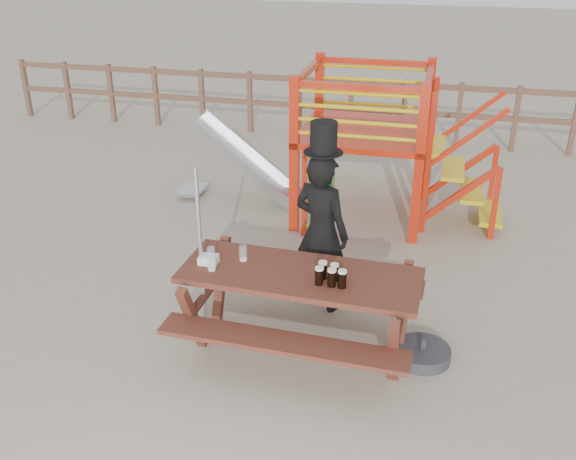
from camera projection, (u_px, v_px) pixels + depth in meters
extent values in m
plane|color=tan|center=(287.00, 357.00, 6.21)|extent=(60.00, 60.00, 0.00)
cube|color=brown|center=(378.00, 84.00, 11.86)|extent=(15.00, 0.06, 0.10)
cube|color=brown|center=(377.00, 110.00, 12.07)|extent=(15.00, 0.06, 0.10)
cube|color=brown|center=(26.00, 88.00, 13.70)|extent=(0.09, 0.09, 1.20)
cube|color=brown|center=(68.00, 91.00, 13.48)|extent=(0.09, 0.09, 1.20)
cube|color=brown|center=(111.00, 93.00, 13.26)|extent=(0.09, 0.09, 1.20)
cube|color=brown|center=(156.00, 96.00, 13.05)|extent=(0.09, 0.09, 1.20)
cube|color=brown|center=(202.00, 99.00, 12.83)|extent=(0.09, 0.09, 1.20)
cube|color=brown|center=(250.00, 102.00, 12.62)|extent=(0.09, 0.09, 1.20)
cube|color=brown|center=(299.00, 105.00, 12.40)|extent=(0.09, 0.09, 1.20)
cube|color=brown|center=(350.00, 109.00, 12.18)|extent=(0.09, 0.09, 1.20)
cube|color=brown|center=(404.00, 112.00, 11.97)|extent=(0.09, 0.09, 1.20)
cube|color=brown|center=(459.00, 116.00, 11.75)|extent=(0.09, 0.09, 1.20)
cube|color=brown|center=(516.00, 119.00, 11.53)|extent=(0.09, 0.09, 1.20)
cube|color=brown|center=(575.00, 123.00, 11.32)|extent=(0.09, 0.09, 1.20)
cube|color=red|center=(294.00, 156.00, 8.34)|extent=(0.12, 0.12, 2.10)
cube|color=red|center=(419.00, 167.00, 7.99)|extent=(0.12, 0.12, 2.10)
cube|color=red|center=(319.00, 123.00, 9.74)|extent=(0.12, 0.12, 2.10)
cube|color=red|center=(426.00, 130.00, 9.39)|extent=(0.12, 0.12, 2.10)
cube|color=red|center=(365.00, 132.00, 8.80)|extent=(1.72, 1.72, 0.08)
cube|color=red|center=(359.00, 87.00, 7.75)|extent=(1.60, 0.08, 0.08)
cube|color=red|center=(375.00, 62.00, 9.15)|extent=(1.60, 0.08, 0.08)
cube|color=red|center=(308.00, 70.00, 8.62)|extent=(0.08, 1.60, 0.08)
cube|color=red|center=(429.00, 77.00, 8.28)|extent=(0.08, 1.60, 0.08)
cylinder|color=gold|center=(357.00, 137.00, 8.02)|extent=(1.50, 0.05, 0.05)
cylinder|color=gold|center=(373.00, 105.00, 9.42)|extent=(1.50, 0.05, 0.05)
cylinder|color=gold|center=(357.00, 123.00, 7.94)|extent=(1.50, 0.05, 0.05)
cylinder|color=gold|center=(373.00, 92.00, 9.34)|extent=(1.50, 0.05, 0.05)
cylinder|color=gold|center=(358.00, 108.00, 7.86)|extent=(1.50, 0.05, 0.05)
cylinder|color=gold|center=(374.00, 80.00, 9.26)|extent=(1.50, 0.05, 0.05)
cylinder|color=gold|center=(359.00, 94.00, 7.79)|extent=(1.50, 0.05, 0.05)
cylinder|color=gold|center=(375.00, 68.00, 9.18)|extent=(1.50, 0.05, 0.05)
cube|color=red|center=(304.00, 194.00, 8.36)|extent=(0.06, 0.06, 1.20)
cube|color=red|center=(331.00, 196.00, 8.28)|extent=(0.06, 0.06, 1.20)
cylinder|color=gold|center=(317.00, 226.00, 8.52)|extent=(0.36, 0.04, 0.04)
cylinder|color=gold|center=(317.00, 210.00, 8.42)|extent=(0.36, 0.04, 0.04)
cylinder|color=gold|center=(318.00, 193.00, 8.31)|extent=(0.36, 0.04, 0.04)
cylinder|color=gold|center=(318.00, 176.00, 8.21)|extent=(0.36, 0.04, 0.04)
cylinder|color=gold|center=(319.00, 158.00, 8.10)|extent=(0.36, 0.04, 0.04)
cube|color=gold|center=(434.00, 146.00, 8.64)|extent=(0.30, 0.90, 0.06)
cube|color=gold|center=(453.00, 168.00, 8.71)|extent=(0.30, 0.90, 0.06)
cube|color=gold|center=(471.00, 191.00, 8.78)|extent=(0.30, 0.90, 0.06)
cube|color=gold|center=(490.00, 213.00, 8.85)|extent=(0.30, 0.90, 0.06)
cube|color=red|center=(460.00, 194.00, 8.37)|extent=(0.95, 0.08, 0.86)
cube|color=red|center=(461.00, 170.00, 9.16)|extent=(0.95, 0.08, 0.86)
cube|color=silver|center=(247.00, 162.00, 9.42)|extent=(1.53, 0.55, 1.21)
cube|color=silver|center=(242.00, 166.00, 9.16)|extent=(1.58, 0.04, 1.28)
cube|color=silver|center=(253.00, 154.00, 9.64)|extent=(1.58, 0.04, 1.28)
cube|color=silver|center=(192.00, 189.00, 9.84)|extent=(0.35, 0.55, 0.05)
cube|color=brown|center=(300.00, 275.00, 5.96)|extent=(2.26, 0.91, 0.06)
cube|color=brown|center=(282.00, 343.00, 5.57)|extent=(2.24, 0.38, 0.04)
cube|color=brown|center=(315.00, 275.00, 6.64)|extent=(2.24, 0.38, 0.04)
cube|color=brown|center=(208.00, 300.00, 6.38)|extent=(0.13, 1.34, 0.80)
cube|color=brown|center=(399.00, 330.00, 5.92)|extent=(0.13, 1.34, 0.80)
imported|color=black|center=(321.00, 232.00, 6.70)|extent=(0.75, 0.63, 1.75)
cube|color=#0D9736|center=(329.00, 210.00, 6.71)|extent=(0.07, 0.04, 0.41)
cylinder|color=black|center=(323.00, 152.00, 6.32)|extent=(0.40, 0.40, 0.01)
cylinder|color=black|center=(324.00, 137.00, 6.25)|extent=(0.27, 0.27, 0.30)
cube|color=white|center=(332.00, 123.00, 6.30)|extent=(0.13, 0.06, 0.03)
cylinder|color=#B2B2B7|center=(201.00, 258.00, 6.10)|extent=(0.04, 0.04, 1.83)
cylinder|color=#323236|center=(422.00, 353.00, 6.16)|extent=(0.54, 0.54, 0.12)
cylinder|color=#323236|center=(423.00, 344.00, 6.11)|extent=(0.06, 0.06, 0.10)
cube|color=white|center=(209.00, 259.00, 6.10)|extent=(0.19, 0.15, 0.08)
cylinder|color=black|center=(319.00, 277.00, 5.73)|extent=(0.08, 0.08, 0.15)
cylinder|color=#F7E6CA|center=(319.00, 268.00, 5.69)|extent=(0.08, 0.08, 0.02)
cylinder|color=black|center=(332.00, 279.00, 5.70)|extent=(0.08, 0.08, 0.15)
cylinder|color=#F7E6CA|center=(332.00, 270.00, 5.66)|extent=(0.08, 0.08, 0.02)
cylinder|color=black|center=(342.00, 280.00, 5.68)|extent=(0.08, 0.08, 0.15)
cylinder|color=#F7E6CA|center=(342.00, 272.00, 5.64)|extent=(0.08, 0.08, 0.02)
cylinder|color=black|center=(323.00, 271.00, 5.82)|extent=(0.08, 0.08, 0.15)
cylinder|color=#F7E6CA|center=(323.00, 263.00, 5.79)|extent=(0.08, 0.08, 0.02)
cylinder|color=black|center=(334.00, 274.00, 5.78)|extent=(0.08, 0.08, 0.15)
cylinder|color=#F7E6CA|center=(335.00, 265.00, 5.75)|extent=(0.08, 0.08, 0.02)
cylinder|color=silver|center=(211.00, 263.00, 5.96)|extent=(0.08, 0.08, 0.15)
cylinder|color=#F7E6CA|center=(212.00, 269.00, 5.99)|extent=(0.07, 0.07, 0.02)
cylinder|color=silver|center=(243.00, 253.00, 6.14)|extent=(0.08, 0.08, 0.15)
cylinder|color=#F7E6CA|center=(243.00, 259.00, 6.16)|extent=(0.07, 0.07, 0.02)
cylinder|color=silver|center=(211.00, 255.00, 6.11)|extent=(0.08, 0.08, 0.15)
cylinder|color=#F7E6CA|center=(211.00, 261.00, 6.14)|extent=(0.07, 0.07, 0.02)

